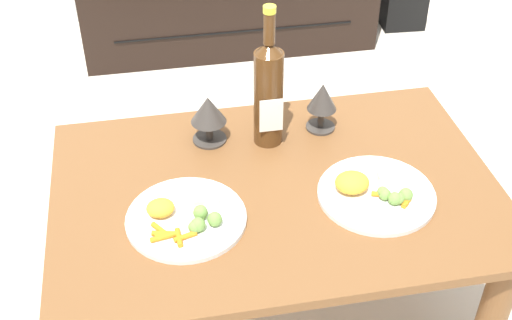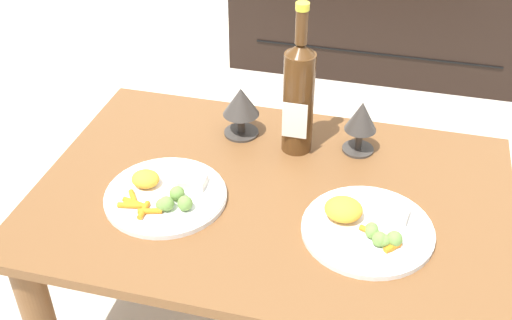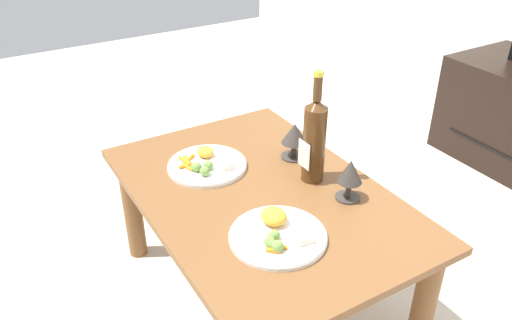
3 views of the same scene
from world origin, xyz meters
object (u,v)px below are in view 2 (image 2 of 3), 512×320
at_px(tv_stand, 383,8).
at_px(wine_bottle, 299,94).
at_px(dining_table, 271,221).
at_px(goblet_left, 241,104).
at_px(dinner_plate_right, 366,227).
at_px(goblet_right, 361,119).
at_px(dinner_plate_left, 165,194).

xyz_separation_m(tv_stand, wine_bottle, (-0.11, -1.45, 0.36)).
height_order(dining_table, goblet_left, goblet_left).
relative_size(dining_table, tv_stand, 0.82).
relative_size(dining_table, dinner_plate_right, 3.84).
height_order(wine_bottle, goblet_right, wine_bottle).
height_order(tv_stand, goblet_right, goblet_right).
xyz_separation_m(tv_stand, dinner_plate_right, (0.09, -1.71, 0.22)).
xyz_separation_m(tv_stand, dinner_plate_left, (-0.35, -1.71, 0.22)).
bearing_deg(goblet_right, dining_table, -127.75).
distance_m(tv_stand, goblet_right, 1.45).
xyz_separation_m(wine_bottle, goblet_right, (0.15, 0.03, -0.06)).
xyz_separation_m(dining_table, tv_stand, (0.12, 1.63, -0.12)).
xyz_separation_m(wine_bottle, goblet_left, (-0.15, 0.03, -0.07)).
bearing_deg(wine_bottle, goblet_right, 10.93).
xyz_separation_m(goblet_left, dinner_plate_left, (-0.09, -0.29, -0.07)).
xyz_separation_m(tv_stand, goblet_right, (0.04, -1.42, 0.29)).
height_order(goblet_left, dinner_plate_right, goblet_left).
height_order(tv_stand, wine_bottle, wine_bottle).
bearing_deg(goblet_right, tv_stand, 91.68).
bearing_deg(wine_bottle, dining_table, -95.51).
relative_size(wine_bottle, goblet_right, 2.77).
bearing_deg(goblet_left, goblet_right, 0.00).
height_order(dining_table, tv_stand, tv_stand).
relative_size(tv_stand, dinner_plate_left, 4.75).
xyz_separation_m(goblet_right, dinner_plate_left, (-0.39, -0.29, -0.08)).
height_order(wine_bottle, goblet_left, wine_bottle).
distance_m(goblet_left, dinner_plate_right, 0.46).
distance_m(wine_bottle, goblet_left, 0.16).
relative_size(goblet_left, dinner_plate_right, 0.48).
relative_size(goblet_right, dinner_plate_right, 0.49).
bearing_deg(dinner_plate_right, dining_table, 160.48).
xyz_separation_m(tv_stand, goblet_left, (-0.25, -1.42, 0.29)).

